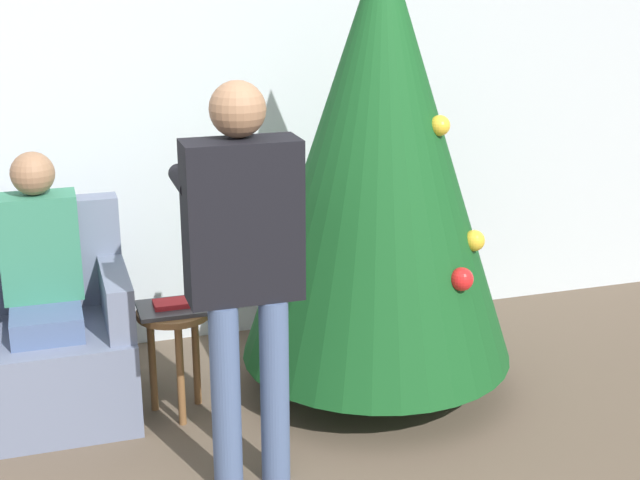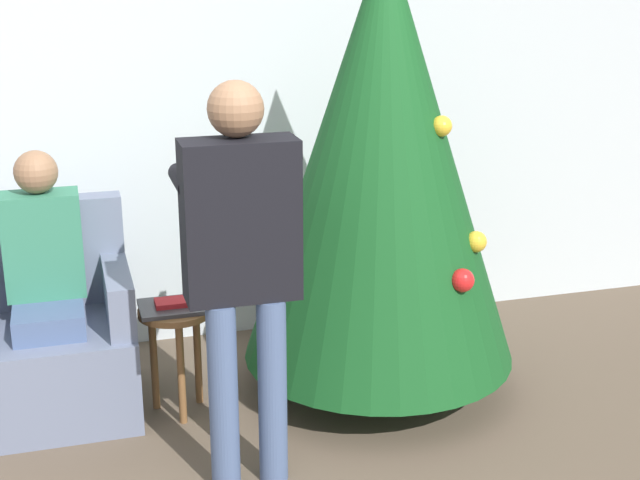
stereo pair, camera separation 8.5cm
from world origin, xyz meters
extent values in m
cube|color=silver|center=(0.00, 2.23, 1.35)|extent=(8.00, 0.06, 2.70)
cylinder|color=brown|center=(0.99, 1.30, 0.09)|extent=(0.10, 0.10, 0.19)
cone|color=#144C1E|center=(0.99, 1.30, 1.21)|extent=(1.35, 1.35, 2.05)
sphere|color=gold|center=(1.36, 1.00, 0.84)|extent=(0.10, 0.10, 0.10)
sphere|color=gold|center=(1.20, 1.09, 1.38)|extent=(0.10, 0.10, 0.10)
sphere|color=#B23399|center=(1.17, 1.51, 1.43)|extent=(0.06, 0.06, 0.06)
sphere|color=white|center=(0.56, 1.31, 0.96)|extent=(0.07, 0.07, 0.07)
sphere|color=red|center=(1.22, 0.84, 0.72)|extent=(0.11, 0.11, 0.11)
sphere|color=#B23399|center=(0.79, 1.62, 1.14)|extent=(0.10, 0.10, 0.10)
cube|color=slate|center=(-0.59, 1.49, 0.22)|extent=(0.76, 0.73, 0.45)
cube|color=slate|center=(-0.59, 1.78, 0.72)|extent=(0.76, 0.14, 0.54)
cube|color=slate|center=(-0.27, 1.49, 0.58)|extent=(0.12, 0.65, 0.26)
cylinder|color=#475B84|center=(-0.69, 1.29, 0.22)|extent=(0.11, 0.11, 0.45)
cylinder|color=#475B84|center=(-0.49, 1.29, 0.22)|extent=(0.11, 0.11, 0.45)
cube|color=#475B84|center=(-0.59, 1.44, 0.51)|extent=(0.32, 0.40, 0.12)
cube|color=#337A5B|center=(-0.59, 1.59, 0.82)|extent=(0.36, 0.20, 0.50)
sphere|color=#936B4C|center=(-0.59, 1.59, 1.17)|extent=(0.20, 0.20, 0.20)
cylinder|color=#475B84|center=(0.08, 0.62, 0.40)|extent=(0.12, 0.12, 0.81)
cylinder|color=#475B84|center=(0.28, 0.62, 0.40)|extent=(0.12, 0.12, 0.81)
cube|color=black|center=(0.18, 0.68, 1.13)|extent=(0.45, 0.20, 0.64)
sphere|color=#936B4C|center=(0.18, 0.71, 1.56)|extent=(0.22, 0.22, 0.22)
cylinder|color=black|center=(-0.01, 0.87, 1.26)|extent=(0.08, 0.30, 0.08)
cylinder|color=black|center=(0.37, 0.87, 1.26)|extent=(0.08, 0.30, 0.08)
cube|color=white|center=(0.37, 1.06, 1.26)|extent=(0.04, 0.14, 0.04)
cylinder|color=brown|center=(-0.02, 1.32, 0.52)|extent=(0.35, 0.35, 0.03)
cylinder|color=brown|center=(-0.02, 1.20, 0.25)|extent=(0.04, 0.04, 0.50)
cylinder|color=brown|center=(0.09, 1.38, 0.25)|extent=(0.04, 0.04, 0.50)
cylinder|color=brown|center=(-0.13, 1.38, 0.25)|extent=(0.04, 0.04, 0.50)
cube|color=#38383D|center=(-0.02, 1.32, 0.54)|extent=(0.33, 0.25, 0.02)
cube|color=#B21E23|center=(-0.02, 1.32, 0.57)|extent=(0.18, 0.11, 0.02)
camera|label=1|loc=(-0.54, -2.58, 2.10)|focal=50.00mm
camera|label=2|loc=(-0.46, -2.60, 2.10)|focal=50.00mm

